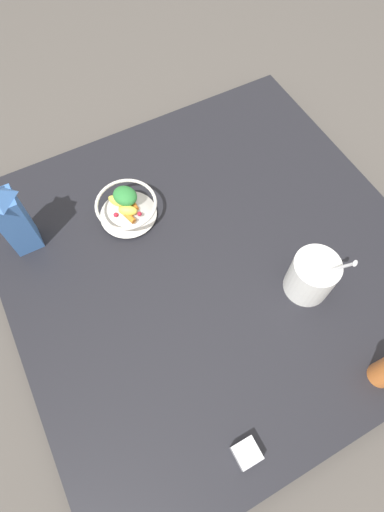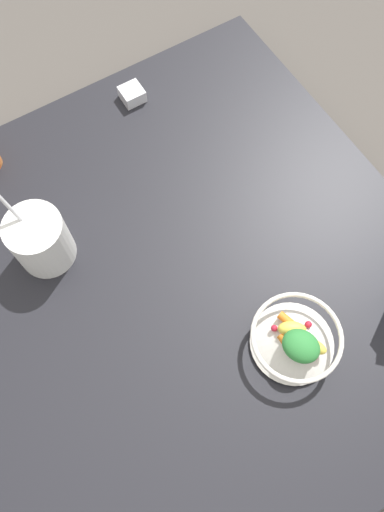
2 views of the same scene
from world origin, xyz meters
The scene contains 5 objects.
ground_plane centered at (0.00, 0.00, 0.00)m, with size 6.00×6.00×0.00m, color #4C4742.
countertop centered at (0.00, 0.00, 0.02)m, with size 1.18×1.18×0.05m.
fruit_bowl centered at (0.16, -0.25, 0.09)m, with size 0.19×0.19×0.10m.
yogurt_tub centered at (-0.18, 0.21, 0.13)m, with size 0.13×0.13×0.23m.
spice_jar centered at (0.19, 0.49, 0.06)m, with size 0.06×0.06×0.03m.
Camera 2 is at (-0.14, -0.34, 1.09)m, focal length 35.00 mm.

